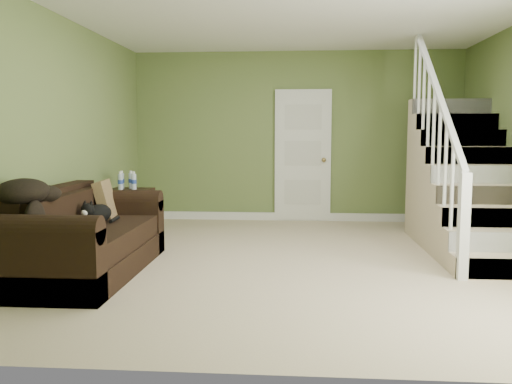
% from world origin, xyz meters
% --- Properties ---
extents(floor, '(5.00, 5.50, 0.01)m').
position_xyz_m(floor, '(0.00, 0.00, 0.00)').
color(floor, tan).
rests_on(floor, ground).
extents(ceiling, '(5.00, 5.50, 0.01)m').
position_xyz_m(ceiling, '(0.00, 0.00, 2.60)').
color(ceiling, white).
rests_on(ceiling, wall_back).
extents(wall_back, '(5.00, 0.04, 2.60)m').
position_xyz_m(wall_back, '(0.00, 2.75, 1.30)').
color(wall_back, olive).
rests_on(wall_back, floor).
extents(wall_front, '(5.00, 0.04, 2.60)m').
position_xyz_m(wall_front, '(0.00, -2.75, 1.30)').
color(wall_front, olive).
rests_on(wall_front, floor).
extents(wall_left, '(0.04, 5.50, 2.60)m').
position_xyz_m(wall_left, '(-2.50, 0.00, 1.30)').
color(wall_left, olive).
rests_on(wall_left, floor).
extents(baseboard_back, '(5.00, 0.04, 0.12)m').
position_xyz_m(baseboard_back, '(0.00, 2.72, 0.06)').
color(baseboard_back, white).
rests_on(baseboard_back, floor).
extents(baseboard_left, '(0.04, 5.50, 0.12)m').
position_xyz_m(baseboard_left, '(-2.47, 0.00, 0.06)').
color(baseboard_left, white).
rests_on(baseboard_left, floor).
extents(door, '(0.86, 0.12, 2.02)m').
position_xyz_m(door, '(0.10, 2.71, 1.01)').
color(door, white).
rests_on(door, floor).
extents(staircase, '(1.00, 2.51, 2.82)m').
position_xyz_m(staircase, '(1.99, 0.97, 0.64)').
color(staircase, tan).
rests_on(staircase, floor).
extents(sofa, '(0.92, 2.12, 0.84)m').
position_xyz_m(sofa, '(-2.02, -0.65, 0.32)').
color(sofa, black).
rests_on(sofa, floor).
extents(side_table, '(0.56, 0.56, 0.87)m').
position_xyz_m(side_table, '(-2.14, 1.09, 0.33)').
color(side_table, black).
rests_on(side_table, floor).
extents(cat, '(0.27, 0.54, 0.26)m').
position_xyz_m(cat, '(-1.97, -0.44, 0.55)').
color(cat, black).
rests_on(cat, sofa).
extents(banana, '(0.09, 0.21, 0.06)m').
position_xyz_m(banana, '(-1.89, -0.89, 0.48)').
color(banana, gold).
rests_on(banana, sofa).
extents(throw_pillow, '(0.25, 0.44, 0.43)m').
position_xyz_m(throw_pillow, '(-2.06, 0.04, 0.64)').
color(throw_pillow, '#49341D').
rests_on(throw_pillow, sofa).
extents(throw_blanket, '(0.49, 0.60, 0.22)m').
position_xyz_m(throw_blanket, '(-2.28, -1.30, 0.87)').
color(throw_blanket, black).
rests_on(throw_blanket, sofa).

